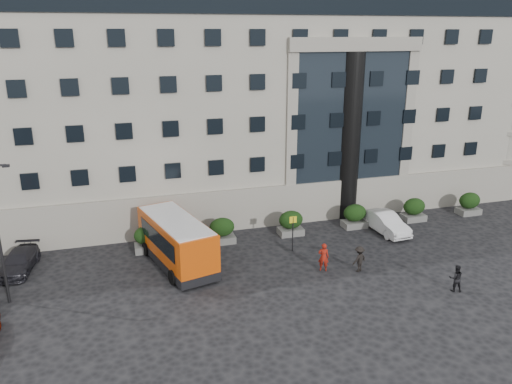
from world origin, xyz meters
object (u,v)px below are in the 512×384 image
at_px(minibus, 176,240).
at_px(parked_car_c, 19,261).
at_px(hedge_a, 148,238).
at_px(red_truck, 31,216).
at_px(hedge_f, 469,203).
at_px(pedestrian_a, 323,257).
at_px(hedge_d, 355,216).
at_px(hedge_c, 291,223).
at_px(pedestrian_c, 359,259).
at_px(pedestrian_b, 456,278).
at_px(bus_stop_sign, 293,228).
at_px(hedge_e, 414,209).
at_px(hedge_b, 222,230).
at_px(white_taxi, 385,223).

bearing_deg(minibus, parked_car_c, 154.09).
relative_size(hedge_a, red_truck, 0.34).
bearing_deg(hedge_f, pedestrian_a, -158.75).
xyz_separation_m(hedge_d, parked_car_c, (-23.61, -0.73, -0.30)).
distance_m(hedge_c, hedge_d, 5.20).
bearing_deg(pedestrian_c, hedge_a, -50.39).
height_order(parked_car_c, pedestrian_c, pedestrian_c).
bearing_deg(parked_car_c, pedestrian_b, -12.95).
bearing_deg(pedestrian_a, hedge_c, -66.17).
xyz_separation_m(hedge_f, bus_stop_sign, (-16.50, -2.80, 0.80)).
relative_size(hedge_f, pedestrian_b, 1.13).
xyz_separation_m(hedge_e, hedge_f, (5.20, 0.00, 0.00)).
bearing_deg(hedge_e, hedge_c, 180.00).
xyz_separation_m(hedge_c, pedestrian_c, (2.05, -6.82, -0.09)).
relative_size(bus_stop_sign, red_truck, 0.47).
distance_m(hedge_e, minibus, 19.35).
relative_size(hedge_b, parked_car_c, 0.43).
xyz_separation_m(hedge_c, white_taxi, (6.97, -1.55, -0.17)).
height_order(hedge_f, red_truck, red_truck).
relative_size(hedge_c, red_truck, 0.34).
relative_size(red_truck, pedestrian_a, 2.92).
distance_m(hedge_d, hedge_f, 10.40).
bearing_deg(hedge_d, hedge_e, 0.00).
height_order(bus_stop_sign, pedestrian_b, bus_stop_sign).
bearing_deg(hedge_a, hedge_c, 0.00).
bearing_deg(hedge_f, hedge_d, 180.00).
xyz_separation_m(hedge_d, white_taxi, (1.77, -1.55, -0.17)).
bearing_deg(pedestrian_b, hedge_f, -111.58).
xyz_separation_m(hedge_d, minibus, (-13.96, -2.64, 0.78)).
bearing_deg(hedge_d, hedge_c, 180.00).
distance_m(hedge_f, pedestrian_b, 14.18).
distance_m(hedge_a, pedestrian_c, 14.19).
height_order(hedge_e, red_truck, red_truck).
bearing_deg(bus_stop_sign, parked_car_c, 173.24).
relative_size(hedge_b, hedge_d, 1.00).
bearing_deg(red_truck, hedge_c, -9.21).
distance_m(hedge_a, white_taxi, 17.44).
bearing_deg(hedge_f, white_taxi, -169.85).
bearing_deg(minibus, white_taxi, -10.71).
bearing_deg(pedestrian_c, white_taxi, -154.71).
distance_m(hedge_a, parked_car_c, 8.05).
relative_size(minibus, pedestrian_a, 4.25).
height_order(hedge_a, bus_stop_sign, bus_stop_sign).
xyz_separation_m(hedge_f, pedestrian_a, (-15.66, -6.09, -0.01)).
distance_m(bus_stop_sign, red_truck, 19.34).
distance_m(pedestrian_a, pedestrian_b, 7.77).
bearing_deg(pedestrian_a, hedge_f, -134.38).
bearing_deg(hedge_f, parked_car_c, -178.78).
height_order(hedge_b, hedge_c, same).
bearing_deg(hedge_a, minibus, -58.09).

